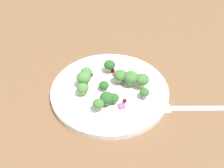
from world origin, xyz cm
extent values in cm
cube|color=brown|center=(0.00, 0.00, -1.00)|extent=(180.00, 180.00, 2.00)
cylinder|color=white|center=(-0.45, 2.92, 0.60)|extent=(23.87, 23.87, 1.20)
torus|color=white|center=(-0.45, 2.92, 1.20)|extent=(22.96, 22.96, 1.00)
cylinder|color=white|center=(-0.45, 2.92, 1.30)|extent=(13.84, 13.84, 0.20)
cylinder|color=#ADD18E|center=(-1.85, 0.89, 2.27)|extent=(1.00, 1.00, 1.00)
ellipsoid|color=#477A38|center=(-1.85, 0.89, 3.47)|extent=(2.67, 2.67, 2.00)
cylinder|color=#ADD18E|center=(0.74, -2.45, 2.11)|extent=(0.91, 0.91, 0.91)
ellipsoid|color=#2D6028|center=(0.74, -2.45, 3.20)|extent=(2.43, 2.43, 1.83)
cylinder|color=#8EB77A|center=(-4.06, 1.30, 2.15)|extent=(1.12, 1.12, 1.12)
ellipsoid|color=#477A38|center=(-4.06, 1.30, 3.50)|extent=(2.98, 2.98, 2.24)
cylinder|color=#8EB77A|center=(0.39, 7.36, 2.07)|extent=(0.96, 0.96, 0.96)
ellipsoid|color=#2D6028|center=(0.39, 7.36, 3.22)|extent=(2.57, 2.57, 1.93)
cylinder|color=#ADD18E|center=(1.13, 3.24, 1.59)|extent=(0.75, 0.75, 0.75)
ellipsoid|color=#2D6028|center=(1.13, 3.24, 2.48)|extent=(1.99, 1.99, 1.50)
cylinder|color=#9EC684|center=(5.33, 2.50, 2.11)|extent=(1.10, 1.10, 1.10)
ellipsoid|color=#4C843D|center=(5.33, 2.50, 3.43)|extent=(2.92, 2.92, 2.19)
cylinder|color=#ADD18E|center=(5.01, 5.20, 2.02)|extent=(0.89, 0.89, 0.89)
ellipsoid|color=#4C843D|center=(5.01, 5.20, 3.08)|extent=(2.37, 2.37, 1.78)
cylinder|color=#8EB77A|center=(1.29, 8.96, 2.18)|extent=(0.79, 0.79, 0.79)
ellipsoid|color=#477A38|center=(1.29, 8.96, 3.12)|extent=(2.10, 2.10, 1.58)
cylinder|color=#8EB77A|center=(-1.30, 6.83, 1.94)|extent=(0.73, 0.73, 0.73)
ellipsoid|color=#2D6028|center=(-1.30, 6.83, 2.81)|extent=(1.94, 1.94, 1.45)
cylinder|color=#ADD18E|center=(-6.32, 1.62, 2.18)|extent=(1.05, 1.05, 1.05)
ellipsoid|color=#477A38|center=(-6.32, 1.62, 3.43)|extent=(2.79, 2.79, 2.09)
cylinder|color=#9EC684|center=(5.30, 0.20, 1.69)|extent=(0.90, 0.90, 0.90)
ellipsoid|color=#4C843D|center=(5.30, 0.20, 2.77)|extent=(2.40, 2.40, 1.80)
cylinder|color=#8EB77A|center=(-6.98, 4.55, 1.93)|extent=(0.72, 0.72, 0.72)
ellipsoid|color=#386B2D|center=(-6.98, 4.55, 2.80)|extent=(1.93, 1.93, 1.45)
sphere|color=maroon|center=(1.00, 8.44, 2.20)|extent=(0.81, 0.81, 0.81)
sphere|color=maroon|center=(-2.53, 0.20, 1.56)|extent=(0.71, 0.71, 0.71)
sphere|color=#4C0A14|center=(-0.47, -2.21, 1.90)|extent=(0.84, 0.84, 0.84)
sphere|color=maroon|center=(4.33, 0.21, 2.20)|extent=(0.90, 0.90, 0.90)
sphere|color=maroon|center=(1.15, 2.74, 1.76)|extent=(0.82, 0.82, 0.82)
sphere|color=#4C0A14|center=(-3.36, 6.62, 2.08)|extent=(0.77, 0.77, 0.77)
cube|color=#843D75|center=(-4.78, -1.48, 1.71)|extent=(1.10, 1.16, 0.45)
cube|color=#843D75|center=(-1.91, -0.93, 1.58)|extent=(1.34, 1.11, 0.34)
cube|color=#934C84|center=(5.66, 2.93, 1.49)|extent=(1.55, 1.52, 0.48)
cube|color=#A35B93|center=(-2.92, 7.66, 1.62)|extent=(1.61, 1.65, 0.31)
cube|color=#934C84|center=(-0.71, -1.53, 1.60)|extent=(1.45, 1.62, 0.36)
cube|color=#934C84|center=(-2.23, 0.78, 1.93)|extent=(1.20, 1.44, 0.45)
cube|color=silver|center=(-19.68, 4.74, 0.25)|extent=(15.03, 3.17, 0.50)
cube|color=silver|center=(-10.46, 5.97, 0.25)|extent=(3.89, 2.85, 0.50)
camera|label=1|loc=(-6.13, 47.34, 43.41)|focal=48.90mm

